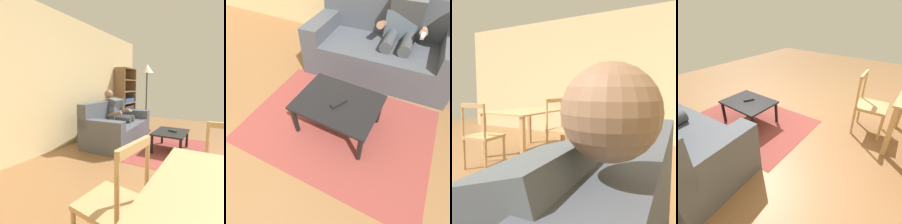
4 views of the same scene
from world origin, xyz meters
The scene contains 4 objects.
wall_side centered at (-3.54, 0.00, 1.36)m, with size 0.12×6.36×2.73m, color #C8B586.
dining_table centered at (-1.68, 0.17, 0.63)m, with size 1.28×0.90×0.74m.
dining_chair_near_wall centered at (-1.68, 0.89, 0.46)m, with size 0.46×0.46×0.95m.
dining_chair_facing_couch centered at (-0.71, 0.17, 0.45)m, with size 0.46×0.46×0.92m.
Camera 3 is at (1.62, 2.83, 1.14)m, focal length 39.25 mm.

